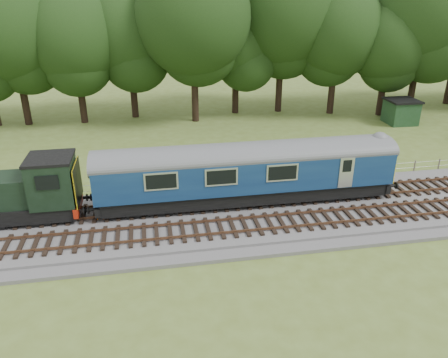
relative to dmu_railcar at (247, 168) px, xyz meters
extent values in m
plane|color=#556725|center=(3.46, -1.40, -2.61)|extent=(120.00, 120.00, 0.00)
cube|color=#4C4C4F|center=(3.46, -1.40, -2.43)|extent=(70.00, 7.00, 0.35)
cube|color=brown|center=(3.46, -0.72, -2.12)|extent=(66.50, 0.07, 0.14)
cube|color=brown|center=(3.46, 0.72, -2.12)|extent=(66.50, 0.07, 0.14)
cube|color=brown|center=(3.46, -3.72, -2.12)|extent=(66.50, 0.07, 0.14)
cube|color=brown|center=(3.46, -2.28, -2.12)|extent=(66.50, 0.07, 0.14)
cube|color=black|center=(-0.01, 0.00, -1.55)|extent=(17.46, 2.52, 0.85)
cube|color=navy|center=(-0.01, 0.00, -0.12)|extent=(18.00, 2.80, 2.05)
cube|color=yellow|center=(9.01, 0.00, -0.50)|extent=(0.06, 2.74, 1.30)
cube|color=black|center=(5.99, 0.00, -1.75)|extent=(2.60, 2.00, 0.55)
cube|color=black|center=(-6.01, 0.00, -1.75)|extent=(2.60, 2.00, 0.55)
cube|color=black|center=(-11.21, 0.00, 0.05)|extent=(2.40, 2.55, 2.60)
cube|color=#A6200C|center=(-10.03, 0.00, -1.55)|extent=(0.25, 2.60, 0.55)
cube|color=yellow|center=(-9.89, 0.00, -0.15)|extent=(0.06, 2.55, 2.30)
imported|color=#F7620D|center=(-8.78, -0.68, -1.30)|extent=(0.71, 0.47, 1.91)
cube|color=#1A3A1B|center=(19.44, 15.28, -1.47)|extent=(2.77, 2.77, 2.26)
cube|color=black|center=(19.44, 15.28, -0.25)|extent=(3.05, 3.05, 0.18)
camera|label=1|loc=(-5.69, -23.81, 9.99)|focal=35.00mm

